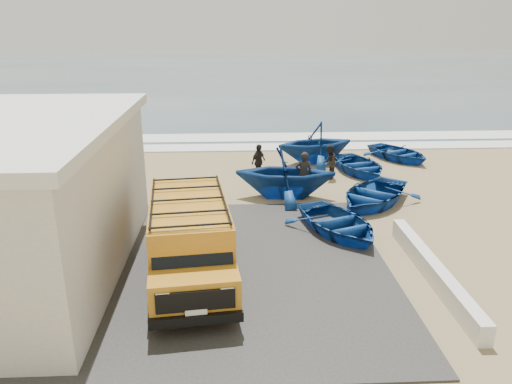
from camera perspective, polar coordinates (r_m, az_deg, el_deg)
name	(u,v)px	position (r m, az deg, el deg)	size (l,w,h in m)	color
ground	(245,238)	(16.23, -1.23, -5.28)	(160.00, 160.00, 0.00)	#967D57
slab	(177,268)	(14.51, -9.01, -8.54)	(12.00, 10.00, 0.05)	#373532
ocean	(234,71)	(71.10, -2.55, 13.69)	(180.00, 88.00, 0.01)	#385166
surf_line	(239,147)	(27.60, -1.94, 5.11)	(180.00, 1.60, 0.06)	white
surf_wash	(238,137)	(30.04, -2.02, 6.24)	(180.00, 2.20, 0.04)	white
parapet	(433,271)	(14.45, 19.58, -8.49)	(0.35, 6.00, 0.55)	silver
van	(190,238)	(13.41, -7.55, -5.25)	(2.64, 5.45, 2.25)	orange
boat_near_left	(338,223)	(16.63, 9.33, -3.48)	(2.67, 3.74, 0.77)	navy
boat_near_right	(373,194)	(19.49, 13.21, -0.23)	(2.87, 4.02, 0.83)	navy
boat_mid_left	(285,172)	(19.62, 3.38, 2.28)	(3.38, 3.92, 2.06)	navy
boat_mid_right	(359,165)	(23.39, 11.72, 3.02)	(2.61, 3.66, 0.76)	navy
boat_far_left	(315,143)	(24.65, 6.78, 5.63)	(3.31, 3.83, 2.02)	navy
boat_far_right	(398,153)	(26.14, 15.95, 4.34)	(2.53, 3.54, 0.73)	navy
fisherman_front	(304,174)	(19.78, 5.47, 2.02)	(0.67, 0.44, 1.84)	black
fisherman_middle	(329,162)	(22.22, 8.38, 3.40)	(0.74, 0.58, 1.53)	black
fisherman_back	(258,162)	(21.96, 0.29, 3.48)	(0.92, 0.38, 1.57)	black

